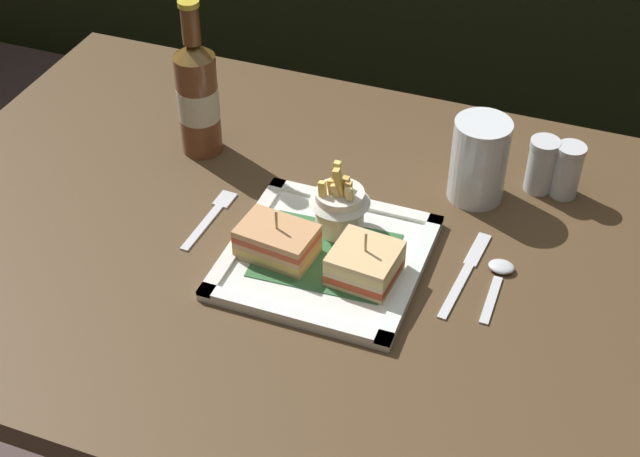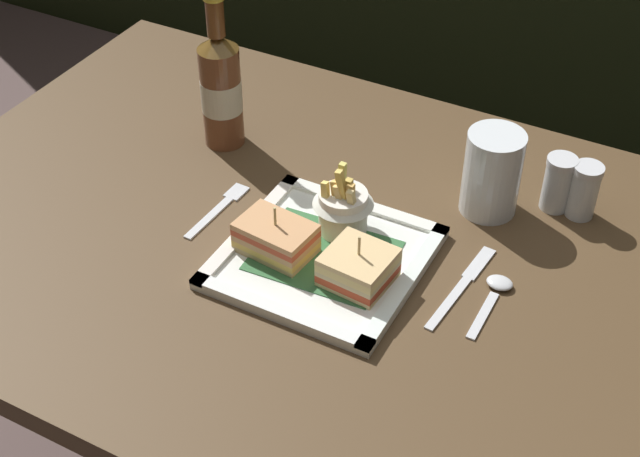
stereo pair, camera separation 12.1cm
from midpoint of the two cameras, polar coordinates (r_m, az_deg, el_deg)
The scene contains 12 objects.
dining_table at distance 1.33m, azimuth -2.95°, elevation -4.64°, with size 1.21×0.83×0.77m.
square_plate at distance 1.22m, azimuth -2.48°, elevation -1.95°, with size 0.26×0.26×0.02m.
sandwich_half_left at distance 1.20m, azimuth -5.58°, elevation -0.94°, with size 0.11×0.08×0.07m.
sandwich_half_right at distance 1.17m, azimuth -0.13°, elevation -2.35°, with size 0.09×0.09×0.07m.
fries_cup at distance 1.23m, azimuth -1.57°, elevation 1.52°, with size 0.08×0.08×0.11m.
beer_bottle at distance 1.39m, azimuth -10.19°, elevation 8.13°, with size 0.06×0.06×0.25m.
water_glass at distance 1.31m, azimuth 7.32°, elevation 3.94°, with size 0.08×0.08×0.13m.
fork at distance 1.31m, azimuth -9.48°, elevation 0.67°, with size 0.03×0.14×0.00m.
knife at distance 1.21m, azimuth 6.38°, elevation -2.76°, with size 0.03×0.18×0.00m.
spoon at distance 1.20m, azimuth 8.37°, elevation -3.01°, with size 0.04×0.12×0.01m.
salt_shaker at distance 1.34m, azimuth 11.22°, elevation 3.65°, with size 0.04×0.04×0.08m.
pepper_shaker at distance 1.34m, azimuth 12.76°, elevation 3.29°, with size 0.04×0.04×0.08m.
Camera 1 is at (0.34, -0.88, 1.59)m, focal length 50.98 mm.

